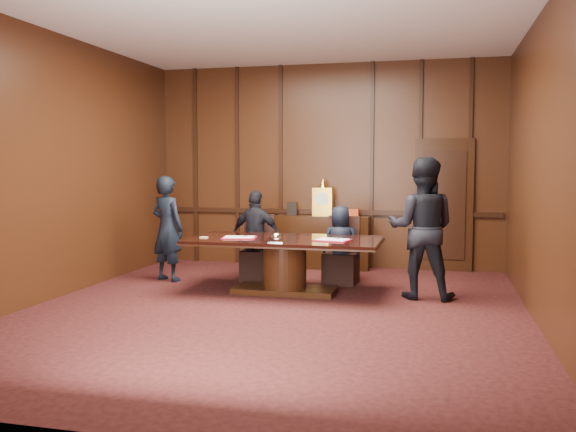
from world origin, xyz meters
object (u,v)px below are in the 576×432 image
object	(u,v)px
sideboard	(323,240)
witness_right	(422,228)
witness_left	(167,228)
conference_table	(285,256)
signatory_left	(256,236)
signatory_right	(341,245)

from	to	relation	value
sideboard	witness_right	xyz separation A→B (m)	(1.71, -2.03, 0.45)
witness_left	witness_right	xyz separation A→B (m)	(3.79, -0.33, 0.13)
conference_table	signatory_left	bearing A→B (deg)	129.09
conference_table	signatory_right	size ratio (longest dim) A/B	2.23
witness_right	signatory_right	bearing A→B (deg)	-26.58
signatory_right	witness_left	size ratio (longest dim) A/B	0.73
witness_right	witness_left	bearing A→B (deg)	-1.97
sideboard	conference_table	bearing A→B (deg)	-93.43
conference_table	witness_left	bearing A→B (deg)	166.82
conference_table	witness_right	distance (m)	1.89
signatory_right	sideboard	bearing A→B (deg)	-74.88
conference_table	signatory_right	distance (m)	1.03
signatory_right	witness_right	bearing A→B (deg)	144.55
signatory_left	witness_left	size ratio (longest dim) A/B	0.86
signatory_left	signatory_right	size ratio (longest dim) A/B	1.17
conference_table	signatory_right	bearing A→B (deg)	50.91
signatory_left	signatory_right	distance (m)	1.30
conference_table	signatory_left	xyz separation A→B (m)	(-0.65, 0.80, 0.18)
signatory_left	witness_left	world-z (taller)	witness_left
sideboard	witness_left	distance (m)	2.71
sideboard	conference_table	xyz separation A→B (m)	(-0.13, -2.16, 0.02)
signatory_left	witness_left	bearing A→B (deg)	20.84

